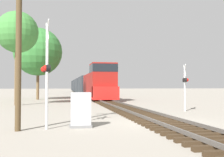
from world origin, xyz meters
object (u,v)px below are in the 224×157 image
object	(u,v)px
tree_far_right	(17,33)
tree_mid_background	(38,52)
crossing_signal_far	(185,82)
utility_pole	(19,38)
crossing_signal_near	(46,70)
freight_train	(82,86)
relay_cabinet	(81,110)

from	to	relation	value
tree_far_right	tree_mid_background	bearing A→B (deg)	84.84
tree_far_right	tree_mid_background	world-z (taller)	tree_mid_background
crossing_signal_far	utility_pole	xyz separation A→B (m)	(-10.78, -6.71, 1.70)
crossing_signal_far	tree_mid_background	world-z (taller)	tree_mid_background
crossing_signal_near	utility_pole	bearing A→B (deg)	-88.33
tree_far_right	tree_mid_background	size ratio (longest dim) A/B	0.92
crossing_signal_near	crossing_signal_far	distance (m)	11.64
freight_train	tree_mid_background	distance (m)	30.00
freight_train	tree_mid_background	world-z (taller)	tree_mid_background
crossing_signal_near	tree_mid_background	distance (m)	26.65
utility_pole	tree_mid_background	world-z (taller)	tree_mid_background
relay_cabinet	tree_mid_background	size ratio (longest dim) A/B	0.16
freight_train	crossing_signal_near	bearing A→B (deg)	-95.84
freight_train	relay_cabinet	world-z (taller)	freight_train
utility_pole	tree_mid_background	distance (m)	26.62
freight_train	crossing_signal_far	bearing A→B (deg)	-85.17
utility_pole	tree_mid_background	bearing A→B (deg)	93.39
relay_cabinet	tree_mid_background	distance (m)	26.95
relay_cabinet	freight_train	bearing A→B (deg)	85.70
tree_mid_background	crossing_signal_near	bearing A→B (deg)	-84.14
freight_train	tree_far_right	size ratio (longest dim) A/B	8.26
freight_train	crossing_signal_far	world-z (taller)	freight_train
freight_train	relay_cabinet	xyz separation A→B (m)	(-4.10, -54.43, -1.23)
utility_pole	crossing_signal_far	bearing A→B (deg)	31.89
crossing_signal_near	tree_mid_background	size ratio (longest dim) A/B	0.47
relay_cabinet	crossing_signal_far	bearing A→B (deg)	37.40
crossing_signal_near	tree_far_right	world-z (taller)	tree_far_right
relay_cabinet	utility_pole	world-z (taller)	utility_pole
utility_pole	relay_cabinet	bearing A→B (deg)	10.10
freight_train	tree_mid_background	xyz separation A→B (m)	(-8.28, -28.46, 4.65)
utility_pole	tree_far_right	bearing A→B (deg)	99.45
relay_cabinet	utility_pole	bearing A→B (deg)	-169.90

